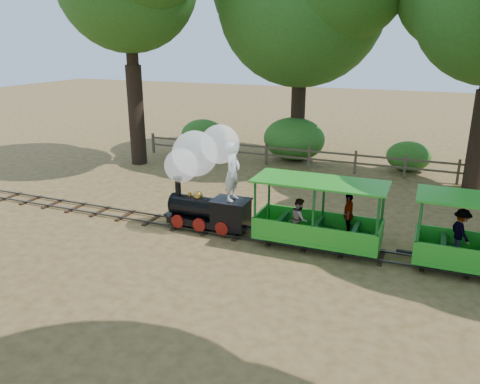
% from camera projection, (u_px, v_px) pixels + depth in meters
% --- Properties ---
extents(ground, '(90.00, 90.00, 0.00)m').
position_uv_depth(ground, '(272.00, 240.00, 13.29)').
color(ground, '#9F7844').
rests_on(ground, ground).
extents(track, '(22.00, 1.00, 0.10)m').
position_uv_depth(track, '(272.00, 238.00, 13.26)').
color(track, '#3F3D3A').
rests_on(track, ground).
extents(locomotive, '(2.83, 1.33, 3.25)m').
position_uv_depth(locomotive, '(203.00, 170.00, 13.58)').
color(locomotive, black).
rests_on(locomotive, ground).
extents(carriage_front, '(3.50, 1.43, 1.82)m').
position_uv_depth(carriage_front, '(319.00, 222.00, 12.57)').
color(carriage_front, green).
rests_on(carriage_front, track).
extents(fence, '(18.10, 0.10, 1.00)m').
position_uv_depth(fence, '(332.00, 158.00, 20.14)').
color(fence, brown).
rests_on(fence, ground).
extents(shrub_west, '(2.36, 1.81, 1.63)m').
position_uv_depth(shrub_west, '(203.00, 135.00, 23.68)').
color(shrub_west, '#2D6B1E').
rests_on(shrub_west, ground).
extents(shrub_mid_w, '(2.91, 2.24, 2.02)m').
position_uv_depth(shrub_mid_w, '(294.00, 139.00, 21.90)').
color(shrub_mid_w, '#2D6B1E').
rests_on(shrub_mid_w, ground).
extents(shrub_mid_e, '(1.87, 1.44, 1.30)m').
position_uv_depth(shrub_mid_e, '(408.00, 156.00, 20.16)').
color(shrub_mid_e, '#2D6B1E').
rests_on(shrub_mid_e, ground).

